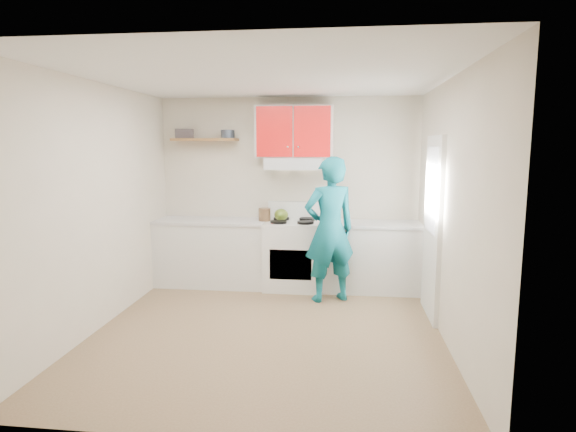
# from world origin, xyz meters

# --- Properties ---
(floor) EXTENTS (3.80, 3.80, 0.00)m
(floor) POSITION_xyz_m (0.00, 0.00, 0.00)
(floor) COLOR brown
(floor) RESTS_ON ground
(ceiling) EXTENTS (3.60, 3.80, 0.04)m
(ceiling) POSITION_xyz_m (0.00, 0.00, 2.60)
(ceiling) COLOR white
(ceiling) RESTS_ON floor
(back_wall) EXTENTS (3.60, 0.04, 2.60)m
(back_wall) POSITION_xyz_m (0.00, 1.90, 1.30)
(back_wall) COLOR beige
(back_wall) RESTS_ON floor
(front_wall) EXTENTS (3.60, 0.04, 2.60)m
(front_wall) POSITION_xyz_m (0.00, -1.90, 1.30)
(front_wall) COLOR beige
(front_wall) RESTS_ON floor
(left_wall) EXTENTS (0.04, 3.80, 2.60)m
(left_wall) POSITION_xyz_m (-1.80, 0.00, 1.30)
(left_wall) COLOR beige
(left_wall) RESTS_ON floor
(right_wall) EXTENTS (0.04, 3.80, 2.60)m
(right_wall) POSITION_xyz_m (1.80, 0.00, 1.30)
(right_wall) COLOR beige
(right_wall) RESTS_ON floor
(door) EXTENTS (0.05, 0.85, 2.05)m
(door) POSITION_xyz_m (1.78, 0.70, 1.02)
(door) COLOR white
(door) RESTS_ON floor
(door_glass) EXTENTS (0.01, 0.55, 0.95)m
(door_glass) POSITION_xyz_m (1.75, 0.70, 1.45)
(door_glass) COLOR white
(door_glass) RESTS_ON door
(counter_left) EXTENTS (1.52, 0.60, 0.90)m
(counter_left) POSITION_xyz_m (-1.04, 1.60, 0.45)
(counter_left) COLOR silver
(counter_left) RESTS_ON floor
(counter_right) EXTENTS (1.32, 0.60, 0.90)m
(counter_right) POSITION_xyz_m (1.14, 1.60, 0.45)
(counter_right) COLOR silver
(counter_right) RESTS_ON floor
(stove) EXTENTS (0.76, 0.65, 0.92)m
(stove) POSITION_xyz_m (0.10, 1.57, 0.46)
(stove) COLOR white
(stove) RESTS_ON floor
(range_hood) EXTENTS (0.76, 0.44, 0.15)m
(range_hood) POSITION_xyz_m (0.10, 1.68, 1.70)
(range_hood) COLOR silver
(range_hood) RESTS_ON back_wall
(upper_cabinets) EXTENTS (1.02, 0.33, 0.70)m
(upper_cabinets) POSITION_xyz_m (0.10, 1.73, 2.12)
(upper_cabinets) COLOR red
(upper_cabinets) RESTS_ON back_wall
(shelf) EXTENTS (0.90, 0.30, 0.04)m
(shelf) POSITION_xyz_m (-1.15, 1.75, 2.02)
(shelf) COLOR brown
(shelf) RESTS_ON back_wall
(books) EXTENTS (0.29, 0.24, 0.13)m
(books) POSITION_xyz_m (-1.44, 1.75, 2.10)
(books) COLOR #3C3537
(books) RESTS_ON shelf
(tin) EXTENTS (0.21, 0.21, 0.11)m
(tin) POSITION_xyz_m (-0.83, 1.75, 2.09)
(tin) COLOR #333D4C
(tin) RESTS_ON shelf
(kettle) EXTENTS (0.24, 0.24, 0.16)m
(kettle) POSITION_xyz_m (-0.07, 1.65, 1.00)
(kettle) COLOR #59711F
(kettle) RESTS_ON stove
(crock) EXTENTS (0.20, 0.20, 0.19)m
(crock) POSITION_xyz_m (-0.29, 1.59, 1.00)
(crock) COLOR brown
(crock) RESTS_ON counter_left
(cutting_board) EXTENTS (0.30, 0.23, 0.02)m
(cutting_board) POSITION_xyz_m (1.02, 1.63, 0.91)
(cutting_board) COLOR olive
(cutting_board) RESTS_ON counter_right
(silicone_mat) EXTENTS (0.35, 0.30, 0.01)m
(silicone_mat) POSITION_xyz_m (1.50, 1.58, 0.90)
(silicone_mat) COLOR red
(silicone_mat) RESTS_ON counter_right
(person) EXTENTS (0.78, 0.67, 1.81)m
(person) POSITION_xyz_m (0.61, 1.09, 0.90)
(person) COLOR #0B5C69
(person) RESTS_ON floor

